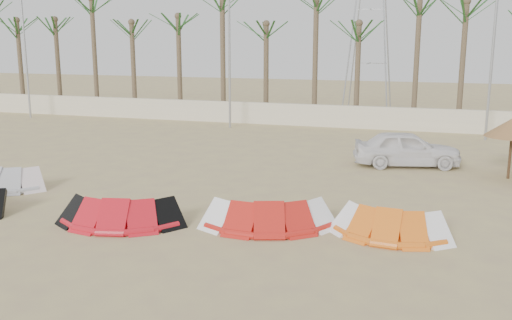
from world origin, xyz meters
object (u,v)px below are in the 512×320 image
(car, at_px, (407,149))
(kite_red_right, at_px, (272,211))
(kite_grey, at_px, (3,176))
(kite_orange, at_px, (391,220))
(kite_red_mid, at_px, (125,208))

(car, bearing_deg, kite_red_right, 147.36)
(car, bearing_deg, kite_grey, 107.45)
(kite_red_right, relative_size, kite_orange, 1.23)
(kite_red_mid, bearing_deg, kite_orange, 9.38)
(kite_grey, relative_size, car, 0.81)
(kite_grey, distance_m, kite_red_right, 10.18)
(car, bearing_deg, kite_red_mid, 131.07)
(kite_grey, bearing_deg, kite_orange, -4.03)
(kite_grey, distance_m, kite_red_mid, 6.46)
(kite_red_mid, distance_m, kite_orange, 7.37)
(kite_grey, height_order, kite_red_mid, same)
(kite_grey, bearing_deg, car, 30.39)
(car, bearing_deg, kite_orange, 167.36)
(kite_grey, distance_m, kite_orange, 13.40)
(kite_orange, bearing_deg, kite_red_mid, -170.62)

